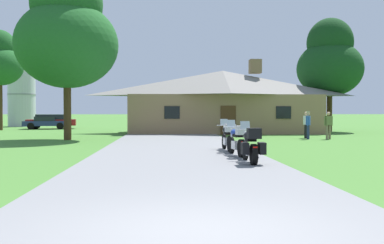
{
  "coord_description": "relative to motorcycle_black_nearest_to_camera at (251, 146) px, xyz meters",
  "views": [
    {
      "loc": [
        -0.44,
        -5.88,
        1.68
      ],
      "look_at": [
        1.05,
        19.03,
        1.09
      ],
      "focal_mm": 41.46,
      "sensor_mm": 36.0,
      "label": 1
    }
  ],
  "objects": [
    {
      "name": "ground_plane",
      "position": [
        -2.23,
        12.16,
        -0.61
      ],
      "size": [
        500.0,
        500.0,
        0.0
      ],
      "primitive_type": "plane",
      "color": "#42752D"
    },
    {
      "name": "asphalt_driveway",
      "position": [
        -2.23,
        10.16,
        -0.58
      ],
      "size": [
        6.4,
        80.0,
        0.06
      ],
      "primitive_type": "cube",
      "color": "slate",
      "rests_on": "ground"
    },
    {
      "name": "motorcycle_black_nearest_to_camera",
      "position": [
        0.0,
        0.0,
        0.0
      ],
      "size": [
        0.72,
        2.08,
        1.3
      ],
      "rotation": [
        0.0,
        0.0,
        -0.0
      ],
      "color": "black",
      "rests_on": "asphalt_driveway"
    },
    {
      "name": "motorcycle_blue_second_in_row",
      "position": [
        -0.04,
        2.34,
        0.01
      ],
      "size": [
        0.69,
        2.08,
        1.3
      ],
      "rotation": [
        0.0,
        0.0,
        0.1
      ],
      "color": "black",
      "rests_on": "asphalt_driveway"
    },
    {
      "name": "motorcycle_black_farthest_in_row",
      "position": [
        -0.1,
        4.5,
        0.01
      ],
      "size": [
        0.66,
        2.08,
        1.3
      ],
      "rotation": [
        0.0,
        0.0,
        0.03
      ],
      "color": "black",
      "rests_on": "asphalt_driveway"
    },
    {
      "name": "stone_lodge",
      "position": [
        1.83,
        21.03,
        1.91
      ],
      "size": [
        15.27,
        6.65,
        5.8
      ],
      "color": "#896B4C",
      "rests_on": "ground"
    },
    {
      "name": "bystander_blue_shirt_near_lodge",
      "position": [
        5.96,
        12.6,
        0.34
      ],
      "size": [
        0.36,
        0.5,
        1.69
      ],
      "rotation": [
        0.0,
        0.0,
        1.11
      ],
      "color": "navy",
      "rests_on": "ground"
    },
    {
      "name": "bystander_olive_shirt_beside_signpost",
      "position": [
        7.16,
        12.46,
        0.32
      ],
      "size": [
        0.55,
        0.26,
        1.67
      ],
      "rotation": [
        0.0,
        0.0,
        0.13
      ],
      "color": "#75664C",
      "rests_on": "ground"
    },
    {
      "name": "bystander_white_shirt_by_tree",
      "position": [
        6.13,
        13.56,
        0.32
      ],
      "size": [
        0.23,
        0.55,
        1.67
      ],
      "rotation": [
        0.0,
        0.0,
        4.74
      ],
      "color": "black",
      "rests_on": "ground"
    },
    {
      "name": "tree_right_of_lodge",
      "position": [
        11.06,
        22.64,
        5.29
      ],
      "size": [
        5.45,
        5.45,
        9.48
      ],
      "color": "#422D19",
      "rests_on": "ground"
    },
    {
      "name": "tree_left_far",
      "position": [
        -17.53,
        27.05,
        5.64
      ],
      "size": [
        4.16,
        4.16,
        9.02
      ],
      "color": "#422D19",
      "rests_on": "ground"
    },
    {
      "name": "tree_left_near",
      "position": [
        -8.48,
        12.91,
        5.73
      ],
      "size": [
        6.02,
        6.02,
        10.29
      ],
      "color": "#422D19",
      "rests_on": "ground"
    },
    {
      "name": "metal_silo_distant",
      "position": [
        -18.84,
        37.21,
        3.37
      ],
      "size": [
        3.07,
        3.07,
        7.95
      ],
      "color": "#B2B7BC",
      "rests_on": "ground"
    },
    {
      "name": "parked_red_suv_far_left",
      "position": [
        -13.7,
        30.07,
        0.17
      ],
      "size": [
        4.84,
        2.56,
        1.4
      ],
      "rotation": [
        0.0,
        0.0,
        1.73
      ],
      "color": "maroon",
      "rests_on": "ground"
    },
    {
      "name": "parked_navy_sedan_far_left",
      "position": [
        -14.05,
        29.23,
        0.03
      ],
      "size": [
        4.44,
        2.49,
        1.2
      ],
      "rotation": [
        0.0,
        0.0,
        1.73
      ],
      "color": "navy",
      "rests_on": "ground"
    }
  ]
}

